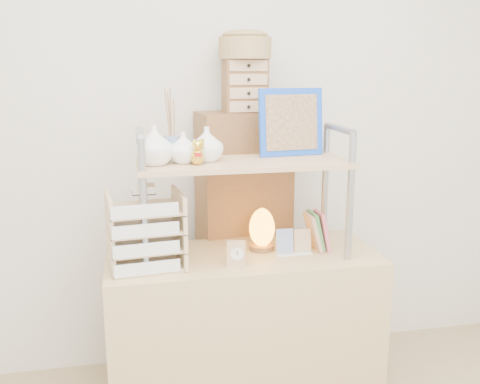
{
  "coord_description": "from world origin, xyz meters",
  "views": [
    {
      "loc": [
        -0.47,
        -1.0,
        1.56
      ],
      "look_at": [
        -0.02,
        1.2,
        1.04
      ],
      "focal_mm": 40.0,
      "sensor_mm": 36.0,
      "label": 1
    }
  ],
  "objects_px": {
    "letter_tray": "(145,234)",
    "salt_lamp": "(262,229)",
    "desk": "(243,331)",
    "cabinet": "(244,243)"
  },
  "relations": [
    {
      "from": "letter_tray",
      "to": "salt_lamp",
      "type": "bearing_deg",
      "value": 10.97
    },
    {
      "from": "desk",
      "to": "salt_lamp",
      "type": "relative_size",
      "value": 6.15
    },
    {
      "from": "salt_lamp",
      "to": "cabinet",
      "type": "bearing_deg",
      "value": 92.39
    },
    {
      "from": "cabinet",
      "to": "letter_tray",
      "type": "height_order",
      "value": "cabinet"
    },
    {
      "from": "desk",
      "to": "cabinet",
      "type": "distance_m",
      "value": 0.48
    },
    {
      "from": "letter_tray",
      "to": "salt_lamp",
      "type": "height_order",
      "value": "letter_tray"
    },
    {
      "from": "cabinet",
      "to": "letter_tray",
      "type": "xyz_separation_m",
      "value": [
        -0.51,
        -0.43,
        0.21
      ]
    },
    {
      "from": "desk",
      "to": "cabinet",
      "type": "xyz_separation_m",
      "value": [
        0.08,
        0.37,
        0.3
      ]
    },
    {
      "from": "desk",
      "to": "salt_lamp",
      "type": "bearing_deg",
      "value": 25.66
    },
    {
      "from": "letter_tray",
      "to": "salt_lamp",
      "type": "xyz_separation_m",
      "value": [
        0.52,
        0.1,
        -0.04
      ]
    }
  ]
}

